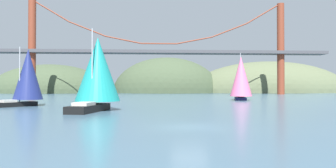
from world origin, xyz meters
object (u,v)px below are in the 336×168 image
(sailboat_green_sail, at_px, (91,78))
(sailboat_navy_sail, at_px, (27,76))
(sailboat_teal_sail, at_px, (97,71))
(sailboat_pink_spinnaker, at_px, (241,78))

(sailboat_green_sail, bearing_deg, sailboat_navy_sail, -97.07)
(sailboat_green_sail, height_order, sailboat_navy_sail, sailboat_green_sail)
(sailboat_teal_sail, height_order, sailboat_green_sail, sailboat_green_sail)
(sailboat_teal_sail, xyz_separation_m, sailboat_green_sail, (-8.46, 37.25, 0.30))
(sailboat_pink_spinnaker, distance_m, sailboat_green_sail, 35.96)
(sailboat_teal_sail, relative_size, sailboat_navy_sail, 1.11)
(sailboat_navy_sail, bearing_deg, sailboat_green_sail, 82.93)
(sailboat_pink_spinnaker, height_order, sailboat_navy_sail, sailboat_pink_spinnaker)
(sailboat_pink_spinnaker, bearing_deg, sailboat_teal_sail, -134.62)
(sailboat_pink_spinnaker, distance_m, sailboat_navy_sail, 41.44)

